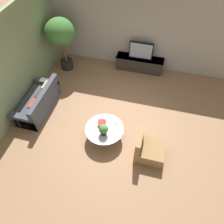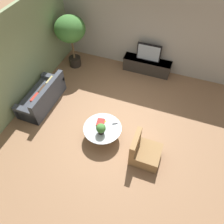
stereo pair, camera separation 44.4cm
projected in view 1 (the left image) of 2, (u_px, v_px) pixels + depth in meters
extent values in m
plane|color=#8C6647|center=(114.00, 124.00, 7.03)|extent=(24.00, 24.00, 0.00)
cube|color=#A39E93|center=(137.00, 30.00, 7.92)|extent=(7.40, 0.12, 3.00)
cube|color=gray|center=(11.00, 67.00, 6.54)|extent=(0.12, 7.40, 3.00)
cube|color=#2D2823|center=(139.00, 64.00, 8.62)|extent=(1.81, 0.48, 0.54)
cube|color=#2D2823|center=(140.00, 58.00, 8.42)|extent=(1.85, 0.50, 0.02)
cube|color=black|center=(141.00, 51.00, 8.15)|extent=(0.89, 0.08, 0.67)
cube|color=#99A8B7|center=(141.00, 51.00, 8.13)|extent=(0.82, 0.00, 0.60)
cube|color=black|center=(140.00, 58.00, 8.40)|extent=(0.27, 0.13, 0.02)
cylinder|color=#756656|center=(105.00, 137.00, 6.71)|extent=(0.62, 0.62, 0.02)
cylinder|color=#756656|center=(104.00, 133.00, 6.55)|extent=(0.10, 0.10, 0.42)
cylinder|color=#A8B2B7|center=(104.00, 129.00, 6.39)|extent=(1.13, 1.13, 0.02)
cube|color=#3D424C|center=(38.00, 104.00, 7.32)|extent=(0.84, 1.86, 0.42)
cube|color=#3D424C|center=(44.00, 97.00, 6.94)|extent=(0.16, 1.86, 0.42)
cube|color=#3D424C|center=(48.00, 86.00, 7.79)|extent=(0.84, 0.20, 0.54)
cube|color=#3D424C|center=(25.00, 122.00, 6.75)|extent=(0.84, 0.20, 0.54)
cube|color=tan|center=(46.00, 88.00, 7.25)|extent=(0.18, 0.39, 0.37)
cube|color=#422D1E|center=(40.00, 97.00, 7.00)|extent=(0.15, 0.36, 0.34)
cube|color=#B23328|center=(34.00, 106.00, 6.73)|extent=(0.16, 0.38, 0.36)
cube|color=olive|center=(150.00, 151.00, 6.17)|extent=(0.80, 0.76, 0.40)
cube|color=olive|center=(140.00, 140.00, 5.89)|extent=(0.14, 0.76, 0.46)
cylinder|color=black|center=(67.00, 64.00, 8.75)|extent=(0.47, 0.47, 0.37)
cylinder|color=brown|center=(65.00, 52.00, 8.32)|extent=(0.08, 0.08, 0.77)
ellipsoid|color=#3D7533|center=(61.00, 31.00, 7.67)|extent=(1.12, 1.12, 0.93)
cylinder|color=black|center=(104.00, 132.00, 6.24)|extent=(0.18, 0.18, 0.09)
sphere|color=#3D7533|center=(103.00, 129.00, 6.11)|extent=(0.28, 0.28, 0.28)
cube|color=gold|center=(102.00, 124.00, 6.47)|extent=(0.23, 0.33, 0.02)
cube|color=#A32823|center=(102.00, 123.00, 6.46)|extent=(0.27, 0.31, 0.04)
cube|color=black|center=(116.00, 123.00, 6.49)|extent=(0.16, 0.12, 0.02)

